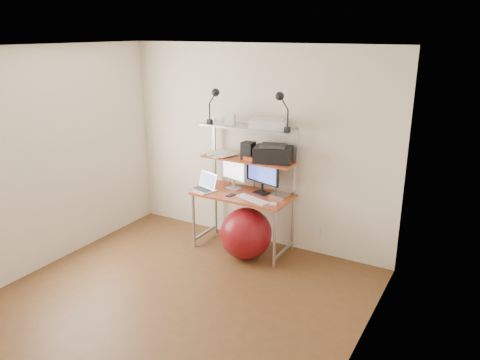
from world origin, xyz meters
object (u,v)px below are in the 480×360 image
object	(u,v)px
laptop	(205,186)
exercise_ball	(246,233)
printer	(273,154)
monitor_black	(262,173)
monitor_silver	(234,171)

from	to	relation	value
laptop	exercise_ball	world-z (taller)	laptop
printer	exercise_ball	bearing A→B (deg)	-133.64
exercise_ball	printer	bearing A→B (deg)	61.86
monitor_black	printer	distance (m)	0.29
exercise_ball	laptop	bearing A→B (deg)	172.74
monitor_silver	exercise_ball	bearing A→B (deg)	-26.42
monitor_silver	printer	xyz separation A→B (m)	(0.52, 0.04, 0.28)
printer	laptop	bearing A→B (deg)	-177.89
monitor_black	exercise_ball	xyz separation A→B (m)	(-0.05, -0.32, -0.68)
monitor_silver	laptop	bearing A→B (deg)	-128.30
monitor_black	exercise_ball	bearing A→B (deg)	-82.05
exercise_ball	monitor_black	bearing A→B (deg)	81.36
monitor_black	laptop	bearing A→B (deg)	-143.84
monitor_silver	exercise_ball	xyz separation A→B (m)	(0.34, -0.30, -0.66)
laptop	printer	world-z (taller)	printer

